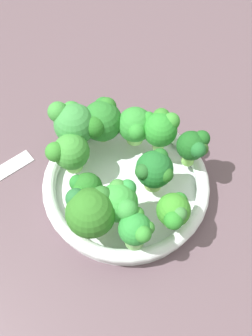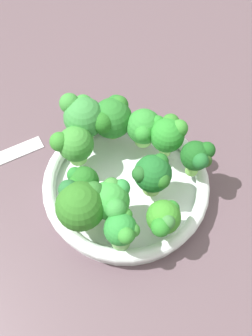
{
  "view_description": "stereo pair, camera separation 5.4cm",
  "coord_description": "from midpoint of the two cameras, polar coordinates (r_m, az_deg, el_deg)",
  "views": [
    {
      "loc": [
        -10.37,
        25.36,
        51.91
      ],
      "look_at": [
        -1.05,
        -2.59,
        6.59
      ],
      "focal_mm": 40.37,
      "sensor_mm": 36.0,
      "label": 1
    },
    {
      "loc": [
        -15.32,
        23.19,
        51.91
      ],
      "look_at": [
        -1.05,
        -2.59,
        6.59
      ],
      "focal_mm": 40.37,
      "sensor_mm": 36.0,
      "label": 2
    }
  ],
  "objects": [
    {
      "name": "broccoli_floret_0",
      "position": [
        0.52,
        1.44,
        -0.51
      ],
      "size": [
        5.52,
        5.45,
        6.86
      ],
      "color": "#94C15F",
      "rests_on": "bowl"
    },
    {
      "name": "broccoli_floret_5",
      "position": [
        0.49,
        -1.66,
        -9.54
      ],
      "size": [
        4.6,
        4.91,
        6.39
      ],
      "color": "#76B760",
      "rests_on": "bowl"
    },
    {
      "name": "broccoli_floret_8",
      "position": [
        0.49,
        -8.52,
        -6.8
      ],
      "size": [
        6.95,
        6.93,
        7.87
      ],
      "color": "#A0C861",
      "rests_on": "bowl"
    },
    {
      "name": "bowl",
      "position": [
        0.58,
        -2.66,
        -2.77
      ],
      "size": [
        25.38,
        25.38,
        3.59
      ],
      "color": "silver",
      "rests_on": "ground_plane"
    },
    {
      "name": "broccoli_floret_4",
      "position": [
        0.52,
        -9.02,
        -3.36
      ],
      "size": [
        4.69,
        4.63,
        5.37
      ],
      "color": "#98D66C",
      "rests_on": "bowl"
    },
    {
      "name": "ground_plane",
      "position": [
        0.6,
        -4.34,
        -6.01
      ],
      "size": [
        130.0,
        130.0,
        2.5
      ],
      "primitive_type": "cube",
      "color": "#5A464E"
    },
    {
      "name": "broccoli_floret_9",
      "position": [
        0.56,
        -11.23,
        2.2
      ],
      "size": [
        5.83,
        5.61,
        6.55
      ],
      "color": "#82CE5C",
      "rests_on": "bowl"
    },
    {
      "name": "broccoli_floret_1",
      "position": [
        0.58,
        -6.35,
        7.08
      ],
      "size": [
        6.29,
        7.58,
        7.02
      ],
      "color": "#91C65E",
      "rests_on": "bowl"
    },
    {
      "name": "broccoli_floret_6",
      "position": [
        0.56,
        2.75,
        5.9
      ],
      "size": [
        5.2,
        5.64,
        6.91
      ],
      "color": "#9AD26A",
      "rests_on": "bowl"
    },
    {
      "name": "broccoli_floret_2",
      "position": [
        0.5,
        4.23,
        -6.78
      ],
      "size": [
        4.63,
        5.66,
        5.71
      ],
      "color": "#98C873",
      "rests_on": "bowl"
    },
    {
      "name": "broccoli_floret_3",
      "position": [
        0.57,
        -10.58,
        6.62
      ],
      "size": [
        7.19,
        6.27,
        8.01
      ],
      "color": "#7BBC4C",
      "rests_on": "bowl"
    },
    {
      "name": "broccoli_floret_10",
      "position": [
        0.55,
        7.44,
        3.06
      ],
      "size": [
        4.74,
        4.54,
        6.31
      ],
      "color": "#89CF5A",
      "rests_on": "bowl"
    },
    {
      "name": "broccoli_floret_11",
      "position": [
        0.58,
        -1.06,
        6.17
      ],
      "size": [
        5.78,
        5.96,
        6.42
      ],
      "color": "#98D66A",
      "rests_on": "bowl"
    },
    {
      "name": "broccoli_floret_7",
      "position": [
        0.5,
        -4.07,
        -5.33
      ],
      "size": [
        5.78,
        5.83,
        6.82
      ],
      "color": "#84C75F",
      "rests_on": "bowl"
    }
  ]
}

